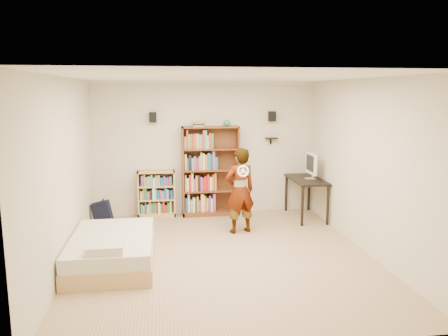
% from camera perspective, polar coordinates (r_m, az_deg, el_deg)
% --- Properties ---
extents(ground, '(4.50, 5.00, 0.01)m').
position_cam_1_polar(ground, '(6.83, -0.14, -11.45)').
color(ground, tan).
rests_on(ground, ground).
extents(room_shell, '(4.52, 5.02, 2.71)m').
position_cam_1_polar(room_shell, '(6.41, -0.15, 3.39)').
color(room_shell, beige).
rests_on(room_shell, ground).
extents(crown_molding, '(4.50, 5.00, 0.06)m').
position_cam_1_polar(crown_molding, '(6.37, -0.15, 11.54)').
color(crown_molding, silver).
rests_on(crown_molding, room_shell).
extents(speaker_left, '(0.14, 0.12, 0.20)m').
position_cam_1_polar(speaker_left, '(8.72, -9.27, 6.56)').
color(speaker_left, black).
rests_on(speaker_left, room_shell).
extents(speaker_right, '(0.14, 0.12, 0.20)m').
position_cam_1_polar(speaker_right, '(9.00, 6.30, 6.73)').
color(speaker_right, black).
rests_on(speaker_right, room_shell).
extents(wall_shelf, '(0.25, 0.16, 0.02)m').
position_cam_1_polar(wall_shelf, '(9.04, 6.23, 3.88)').
color(wall_shelf, black).
rests_on(wall_shelf, room_shell).
extents(tall_bookshelf, '(1.14, 0.33, 1.81)m').
position_cam_1_polar(tall_bookshelf, '(8.83, -1.77, -0.43)').
color(tall_bookshelf, brown).
rests_on(tall_bookshelf, ground).
extents(low_bookshelf, '(0.74, 0.28, 0.93)m').
position_cam_1_polar(low_bookshelf, '(8.90, -8.80, -3.37)').
color(low_bookshelf, tan).
rests_on(low_bookshelf, ground).
extents(computer_desk, '(0.58, 1.16, 0.79)m').
position_cam_1_polar(computer_desk, '(8.89, 10.64, -3.88)').
color(computer_desk, black).
rests_on(computer_desk, ground).
extents(imac, '(0.15, 0.52, 0.51)m').
position_cam_1_polar(imac, '(8.74, 11.19, 0.25)').
color(imac, white).
rests_on(imac, computer_desk).
extents(daybed, '(1.18, 1.81, 0.54)m').
position_cam_1_polar(daybed, '(6.67, -14.38, -9.88)').
color(daybed, beige).
rests_on(daybed, ground).
extents(person, '(0.63, 0.50, 1.53)m').
position_cam_1_polar(person, '(7.74, 2.09, -2.97)').
color(person, black).
rests_on(person, ground).
extents(wii_wheel, '(0.21, 0.08, 0.21)m').
position_cam_1_polar(wii_wheel, '(7.38, 2.50, -0.40)').
color(wii_wheel, white).
rests_on(wii_wheel, person).
extents(navy_bag, '(0.38, 0.27, 0.49)m').
position_cam_1_polar(navy_bag, '(8.52, -15.57, -5.75)').
color(navy_bag, black).
rests_on(navy_bag, ground).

